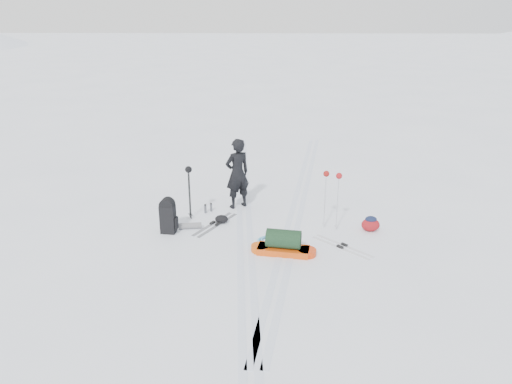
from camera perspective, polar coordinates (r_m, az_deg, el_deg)
ground at (r=12.11m, az=-1.29°, el=-4.56°), size 200.00×200.00×0.00m
ski_tracks at (r=12.90m, az=1.64°, el=-2.95°), size 3.38×17.97×0.01m
skier at (r=13.28m, az=-2.14°, el=2.13°), size 0.83×0.76×1.91m
pulk_sled at (r=11.03m, az=3.16°, el=-6.00°), size 1.50×0.65×0.56m
expedition_rucksack at (r=12.10m, az=-9.72°, el=-2.77°), size 0.95×0.50×0.89m
ski_poles_black at (r=12.57m, az=-7.70°, el=1.83°), size 0.17×0.19×1.40m
ski_poles_silver at (r=11.96m, az=8.71°, el=1.20°), size 0.43×0.30×1.47m
touring_skis_grey at (r=12.53m, az=-4.70°, el=-3.69°), size 0.99×1.55×0.06m
touring_skis_white at (r=11.53m, az=9.81°, el=-6.16°), size 1.30×1.29×0.06m
rope_coil at (r=11.60m, az=1.50°, el=-5.58°), size 0.56×0.56×0.07m
small_daypack at (r=12.40m, az=12.96°, el=-3.56°), size 0.49×0.39×0.38m
thermos_pair at (r=13.26m, az=-5.49°, el=-1.83°), size 0.20×0.19×0.25m
stuff_sack at (r=12.58m, az=-3.96°, el=-3.11°), size 0.38×0.32×0.21m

